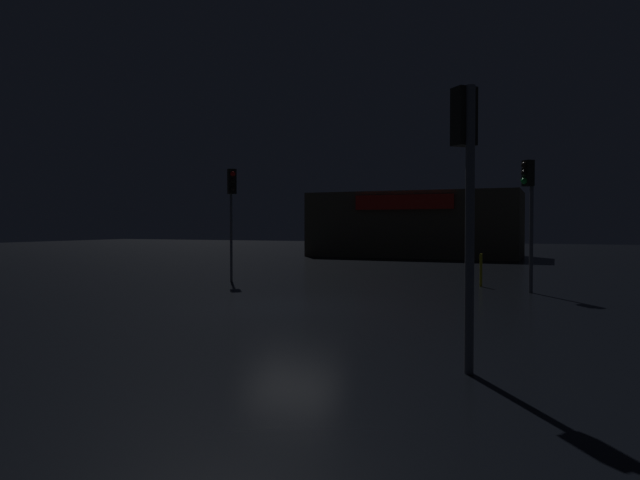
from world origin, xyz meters
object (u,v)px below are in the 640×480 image
Objects in this scene: store_building at (415,225)px; traffic_signal_opposite at (232,195)px; traffic_signal_cross_left at (529,195)px; traffic_signal_main at (466,168)px.

traffic_signal_opposite is at bearing -96.52° from store_building.
traffic_signal_opposite is at bearing -177.06° from traffic_signal_cross_left.
traffic_signal_main is 11.01m from traffic_signal_cross_left.
traffic_signal_cross_left is (0.45, 11.00, 0.12)m from traffic_signal_main.
traffic_signal_cross_left reaches higher than traffic_signal_main.
traffic_signal_main is at bearing -44.72° from traffic_signal_opposite.
traffic_signal_cross_left is (8.57, -20.61, 0.91)m from store_building.
store_building is 3.30× the size of traffic_signal_opposite.
traffic_signal_opposite reaches higher than traffic_signal_cross_left.
traffic_signal_cross_left is at bearing 87.65° from traffic_signal_main.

